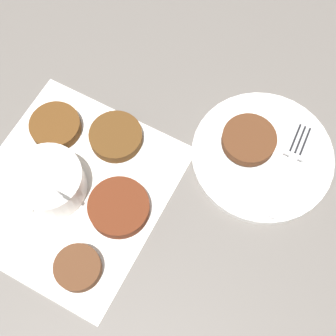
% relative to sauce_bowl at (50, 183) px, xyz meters
% --- Properties ---
extents(ground_plane, '(4.00, 4.00, 0.00)m').
position_rel_sauce_bowl_xyz_m(ground_plane, '(0.02, 0.05, -0.03)').
color(ground_plane, '#605B56').
extents(napkin, '(0.31, 0.29, 0.00)m').
position_rel_sauce_bowl_xyz_m(napkin, '(-0.01, 0.02, -0.02)').
color(napkin, white).
rests_on(napkin, ground_plane).
extents(sauce_bowl, '(0.10, 0.09, 0.09)m').
position_rel_sauce_bowl_xyz_m(sauce_bowl, '(0.00, 0.00, 0.00)').
color(sauce_bowl, white).
rests_on(sauce_bowl, napkin).
extents(fritter_0, '(0.08, 0.08, 0.02)m').
position_rel_sauce_bowl_xyz_m(fritter_0, '(-0.00, 0.10, -0.01)').
color(fritter_0, '#592614').
rests_on(fritter_0, napkin).
extents(fritter_1, '(0.08, 0.08, 0.02)m').
position_rel_sauce_bowl_xyz_m(fritter_1, '(-0.10, 0.05, -0.01)').
color(fritter_1, '#523316').
rests_on(fritter_1, napkin).
extents(fritter_2, '(0.07, 0.07, 0.02)m').
position_rel_sauce_bowl_xyz_m(fritter_2, '(-0.09, -0.04, -0.01)').
color(fritter_2, '#563315').
rests_on(fritter_2, napkin).
extents(fritter_3, '(0.06, 0.06, 0.02)m').
position_rel_sauce_bowl_xyz_m(fritter_3, '(0.09, 0.08, -0.01)').
color(fritter_3, '#54321D').
rests_on(fritter_3, napkin).
extents(serving_plate, '(0.20, 0.20, 0.02)m').
position_rel_sauce_bowl_xyz_m(serving_plate, '(-0.15, 0.26, -0.02)').
color(serving_plate, white).
rests_on(serving_plate, ground_plane).
extents(fritter_on_plate, '(0.08, 0.08, 0.02)m').
position_rel_sauce_bowl_xyz_m(fritter_on_plate, '(-0.15, 0.23, -0.00)').
color(fritter_on_plate, '#512D19').
rests_on(fritter_on_plate, serving_plate).
extents(fork, '(0.15, 0.03, 0.00)m').
position_rel_sauce_bowl_xyz_m(fork, '(-0.15, 0.30, -0.01)').
color(fork, silver).
rests_on(fork, serving_plate).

